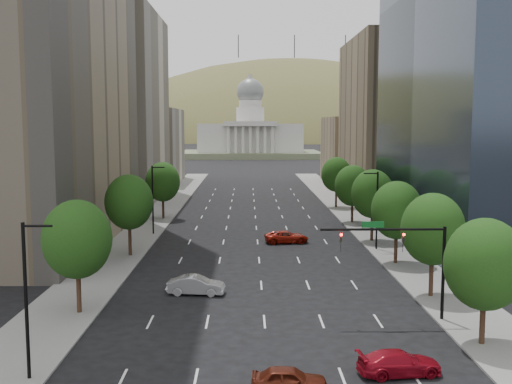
{
  "coord_description": "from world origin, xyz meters",
  "views": [
    {
      "loc": [
        -1.22,
        -12.72,
        14.33
      ],
      "look_at": [
        -0.42,
        43.52,
        8.0
      ],
      "focal_mm": 42.41,
      "sensor_mm": 36.0,
      "label": 1
    }
  ],
  "objects_px": {
    "car_red_near": "(399,363)",
    "car_red_far": "(287,237)",
    "car_maroon": "(289,380)",
    "car_silver": "(196,285)",
    "traffic_signal": "(410,252)",
    "capitol": "(250,137)"
  },
  "relations": [
    {
      "from": "traffic_signal",
      "to": "capitol",
      "type": "xyz_separation_m",
      "value": [
        -10.53,
        219.71,
        3.4
      ]
    },
    {
      "from": "capitol",
      "to": "traffic_signal",
      "type": "bearing_deg",
      "value": -87.26
    },
    {
      "from": "car_maroon",
      "to": "car_silver",
      "type": "xyz_separation_m",
      "value": [
        -6.57,
        18.83,
        0.1
      ]
    },
    {
      "from": "capitol",
      "to": "car_maroon",
      "type": "height_order",
      "value": "capitol"
    },
    {
      "from": "car_silver",
      "to": "car_maroon",
      "type": "bearing_deg",
      "value": -155.44
    },
    {
      "from": "car_silver",
      "to": "traffic_signal",
      "type": "bearing_deg",
      "value": -108.67
    },
    {
      "from": "car_silver",
      "to": "car_red_far",
      "type": "relative_size",
      "value": 0.91
    },
    {
      "from": "capitol",
      "to": "car_red_near",
      "type": "distance_m",
      "value": 229.47
    },
    {
      "from": "car_red_near",
      "to": "car_silver",
      "type": "bearing_deg",
      "value": 30.22
    },
    {
      "from": "traffic_signal",
      "to": "capitol",
      "type": "relative_size",
      "value": 0.15
    },
    {
      "from": "car_silver",
      "to": "capitol",
      "type": "bearing_deg",
      "value": 3.82
    },
    {
      "from": "car_maroon",
      "to": "car_red_far",
      "type": "bearing_deg",
      "value": -0.41
    },
    {
      "from": "traffic_signal",
      "to": "car_red_far",
      "type": "xyz_separation_m",
      "value": [
        -7.02,
        29.34,
        -4.44
      ]
    },
    {
      "from": "traffic_signal",
      "to": "car_silver",
      "type": "bearing_deg",
      "value": 156.01
    },
    {
      "from": "traffic_signal",
      "to": "car_red_near",
      "type": "bearing_deg",
      "value": -107.76
    },
    {
      "from": "car_maroon",
      "to": "car_silver",
      "type": "bearing_deg",
      "value": 22.32
    },
    {
      "from": "traffic_signal",
      "to": "car_silver",
      "type": "distance_m",
      "value": 18.16
    },
    {
      "from": "traffic_signal",
      "to": "car_maroon",
      "type": "xyz_separation_m",
      "value": [
        -9.53,
        -11.67,
        -4.48
      ]
    },
    {
      "from": "traffic_signal",
      "to": "car_red_far",
      "type": "relative_size",
      "value": 1.73
    },
    {
      "from": "car_red_near",
      "to": "car_red_far",
      "type": "xyz_separation_m",
      "value": [
        -3.98,
        38.84,
        0.03
      ]
    },
    {
      "from": "car_red_far",
      "to": "car_red_near",
      "type": "bearing_deg",
      "value": 178.81
    },
    {
      "from": "car_silver",
      "to": "car_red_far",
      "type": "height_order",
      "value": "car_silver"
    }
  ]
}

